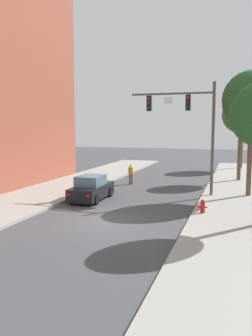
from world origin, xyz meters
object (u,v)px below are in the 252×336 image
car_lead_black (91,189)px  street_tree_third (241,115)px  street_tree_second (252,100)px  pedestrian_crossing_road (131,173)px  street_tree_farthest (243,114)px  traffic_signal_mast (189,118)px  fire_hydrant (203,206)px

car_lead_black → street_tree_third: size_ratio=0.60×
car_lead_black → street_tree_second: bearing=21.9°
pedestrian_crossing_road → street_tree_second: (9.10, -2.76, 5.51)m
street_tree_third → street_tree_farthest: street_tree_farthest is taller
traffic_signal_mast → street_tree_farthest: (3.52, 17.15, 0.82)m
pedestrian_crossing_road → traffic_signal_mast: bearing=-33.1°
pedestrian_crossing_road → street_tree_second: size_ratio=0.20×
traffic_signal_mast → car_lead_black: size_ratio=1.75×
car_lead_black → street_tree_second: 11.92m
car_lead_black → fire_hydrant: bearing=-14.7°
pedestrian_crossing_road → street_tree_third: bearing=26.4°
fire_hydrant → street_tree_third: size_ratio=0.10×
pedestrian_crossing_road → street_tree_farthest: street_tree_farthest is taller
street_tree_third → street_tree_second: bearing=-84.8°
street_tree_farthest → fire_hydrant: bearing=-95.2°
fire_hydrant → street_tree_third: (1.81, 12.78, 5.18)m
pedestrian_crossing_road → fire_hydrant: bearing=-52.2°
street_tree_second → street_tree_third: (-0.63, 6.97, -0.74)m
fire_hydrant → street_tree_second: (2.44, 5.81, 5.92)m
traffic_signal_mast → car_lead_black: bearing=-150.2°
pedestrian_crossing_road → street_tree_second: bearing=-16.9°
traffic_signal_mast → fire_hydrant: 7.24m
street_tree_second → street_tree_farthest: 16.56m
traffic_signal_mast → street_tree_second: street_tree_second is taller
traffic_signal_mast → car_lead_black: (-5.77, -3.31, -4.58)m
street_tree_third → street_tree_farthest: bearing=88.7°
fire_hydrant → street_tree_second: street_tree_second is taller
pedestrian_crossing_road → street_tree_third: 10.59m
street_tree_third → car_lead_black: bearing=-129.9°
fire_hydrant → street_tree_second: size_ratio=0.09×
traffic_signal_mast → street_tree_farthest: 17.53m
street_tree_farthest → traffic_signal_mast: bearing=-101.6°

